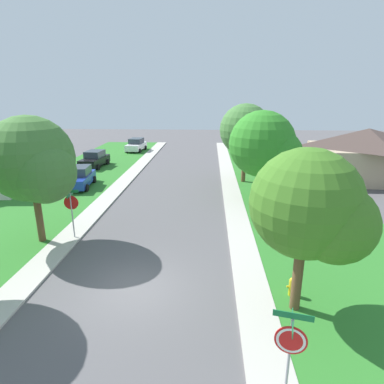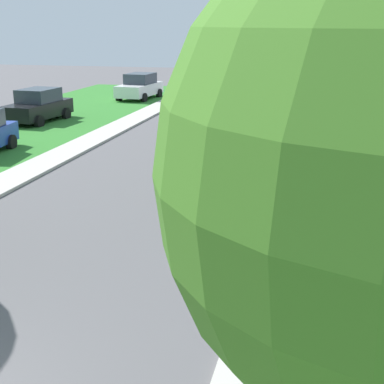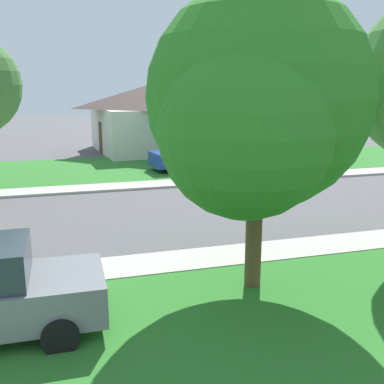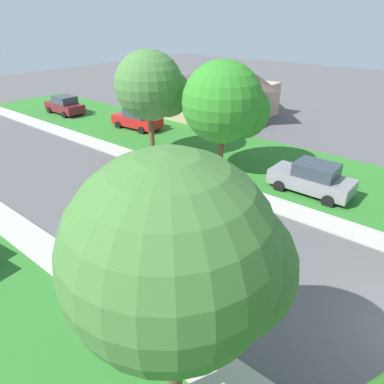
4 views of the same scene
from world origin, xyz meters
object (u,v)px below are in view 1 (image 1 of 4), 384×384
(stop_sign_far_corner, at_px, (71,206))
(tree_sidewalk_far, at_px, (266,147))
(tree_corner_large, at_px, (249,132))
(car_black_kerbside_mid, at_px, (95,159))
(house_right_setback, at_px, (365,153))
(tree_sidewalk_mid, at_px, (34,163))
(car_white_driveway_right, at_px, (136,145))
(car_grey_far_down_street, at_px, (284,218))
(tree_across_left, at_px, (313,209))
(car_red_behind_trees, at_px, (272,161))
(car_blue_across_road, at_px, (79,177))
(stop_sign_near_corner, at_px, (290,345))
(car_maroon_near_corner, at_px, (250,147))
(fire_hydrant, at_px, (292,287))

(stop_sign_far_corner, xyz_separation_m, tree_sidewalk_far, (11.16, 6.80, 2.15))
(tree_corner_large, height_order, tree_sidewalk_far, tree_corner_large)
(car_black_kerbside_mid, bearing_deg, tree_sidewalk_far, -33.51)
(house_right_setback, bearing_deg, tree_sidewalk_mid, -146.96)
(car_white_driveway_right, relative_size, house_right_setback, 0.49)
(tree_sidewalk_far, distance_m, tree_sidewalk_mid, 14.54)
(car_grey_far_down_street, bearing_deg, car_black_kerbside_mid, 135.71)
(car_black_kerbside_mid, height_order, tree_corner_large, tree_corner_large)
(tree_corner_large, relative_size, tree_across_left, 1.14)
(car_grey_far_down_street, relative_size, tree_corner_large, 0.64)
(car_grey_far_down_street, height_order, car_red_behind_trees, same)
(car_black_kerbside_mid, height_order, car_blue_across_road, same)
(tree_corner_large, height_order, tree_across_left, tree_corner_large)
(stop_sign_near_corner, distance_m, tree_corner_large, 21.64)
(stop_sign_near_corner, height_order, car_maroon_near_corner, stop_sign_near_corner)
(car_white_driveway_right, distance_m, tree_across_left, 35.81)
(fire_hydrant, bearing_deg, tree_sidewalk_mid, 161.02)
(tree_sidewalk_mid, bearing_deg, stop_sign_far_corner, 27.19)
(car_grey_far_down_street, relative_size, tree_sidewalk_far, 0.66)
(stop_sign_far_corner, xyz_separation_m, car_maroon_near_corner, (12.55, 26.35, -1.01))
(car_grey_far_down_street, relative_size, car_red_behind_trees, 0.98)
(car_maroon_near_corner, bearing_deg, car_white_driveway_right, 175.87)
(car_grey_far_down_street, bearing_deg, stop_sign_near_corner, -101.78)
(tree_across_left, distance_m, tree_sidewalk_mid, 12.95)
(tree_corner_large, bearing_deg, tree_sidewalk_far, -82.99)
(car_maroon_near_corner, bearing_deg, fire_hydrant, -93.78)
(car_white_driveway_right, relative_size, fire_hydrant, 5.35)
(tree_across_left, bearing_deg, tree_sidewalk_far, 87.61)
(car_white_driveway_right, bearing_deg, tree_sidewalk_far, -56.15)
(car_maroon_near_corner, relative_size, tree_across_left, 0.73)
(car_blue_across_road, bearing_deg, stop_sign_near_corner, -56.30)
(car_black_kerbside_mid, bearing_deg, fire_hydrant, -55.19)
(car_red_behind_trees, relative_size, tree_sidewalk_mid, 0.67)
(tree_corner_large, relative_size, tree_sidewalk_mid, 1.03)
(car_maroon_near_corner, distance_m, tree_corner_large, 14.89)
(car_red_behind_trees, xyz_separation_m, tree_corner_large, (-3.13, -5.33, 3.59))
(tree_sidewalk_far, bearing_deg, tree_sidewalk_mid, -149.08)
(fire_hydrant, bearing_deg, tree_across_left, -80.66)
(car_maroon_near_corner, relative_size, car_white_driveway_right, 0.98)
(car_white_driveway_right, height_order, fire_hydrant, car_white_driveway_right)
(house_right_setback, bearing_deg, car_white_driveway_right, 150.95)
(house_right_setback, bearing_deg, car_red_behind_trees, 156.94)
(tree_corner_large, height_order, fire_hydrant, tree_corner_large)
(stop_sign_far_corner, xyz_separation_m, tree_sidewalk_mid, (-1.31, -0.67, 2.45))
(car_blue_across_road, distance_m, car_white_driveway_right, 17.70)
(car_maroon_near_corner, height_order, car_black_kerbside_mid, same)
(car_grey_far_down_street, bearing_deg, tree_across_left, -96.79)
(tree_sidewalk_far, relative_size, fire_hydrant, 7.84)
(car_white_driveway_right, relative_size, tree_sidewalk_mid, 0.67)
(car_black_kerbside_mid, distance_m, fire_hydrant, 27.02)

